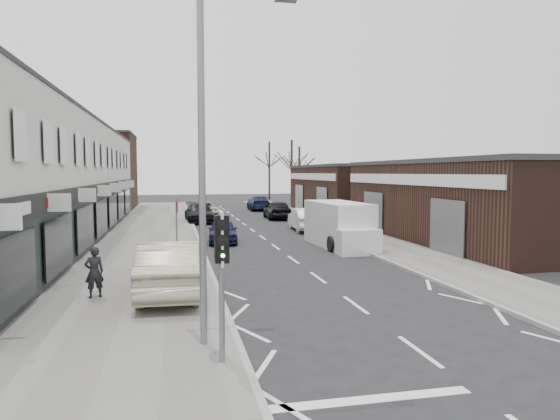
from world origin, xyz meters
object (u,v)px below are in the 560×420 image
street_lamp (210,144)px  parked_car_left_a (223,231)px  parked_car_left_c (204,209)px  parked_car_right_a (305,219)px  white_van (340,226)px  pedestrian (94,272)px  traffic_light (221,251)px  parked_car_right_c (259,203)px  sedan_on_pavement (170,268)px  parked_car_left_b (200,213)px  warning_sign (177,210)px  parked_car_right_b (277,210)px

street_lamp → parked_car_left_a: size_ratio=2.03×
parked_car_left_c → parked_car_right_a: (6.12, -12.47, 0.10)m
white_van → pedestrian: size_ratio=3.91×
parked_car_left_c → parked_car_right_a: size_ratio=1.03×
traffic_light → parked_car_right_c: bearing=79.4°
street_lamp → sedan_on_pavement: (-0.95, 4.83, -3.64)m
parked_car_left_a → parked_car_left_b: 12.02m
sedan_on_pavement → warning_sign: bearing=-90.4°
warning_sign → parked_car_right_b: warning_sign is taller
parked_car_left_c → parked_car_right_b: size_ratio=1.02×
parked_car_right_c → parked_car_right_b: bearing=92.0°
warning_sign → parked_car_right_c: 29.36m
parked_car_left_b → traffic_light: bearing=-95.3°
warning_sign → pedestrian: bearing=-108.2°
parked_car_left_a → parked_car_right_c: size_ratio=0.75×
white_van → parked_car_right_b: (-0.02, 16.40, -0.32)m
parked_car_left_b → parked_car_right_c: bearing=56.7°
white_van → street_lamp: bearing=-122.4°
parked_car_left_b → parked_car_right_a: size_ratio=1.11×
white_van → parked_car_left_b: 16.36m
sedan_on_pavement → parked_car_right_c: 37.09m
traffic_light → parked_car_left_b: 30.42m
sedan_on_pavement → parked_car_left_a: size_ratio=1.32×
parked_car_left_a → street_lamp: bearing=-91.5°
warning_sign → parked_car_right_c: size_ratio=0.51×
warning_sign → parked_car_left_a: (2.56, 4.34, -1.53)m
sedan_on_pavement → parked_car_left_b: sedan_on_pavement is taller
parked_car_left_c → white_van: bearing=-77.8°
pedestrian → parked_car_left_c: size_ratio=0.33×
warning_sign → sedan_on_pavement: bearing=-92.3°
warning_sign → sedan_on_pavement: 8.07m
warning_sign → pedestrian: warning_sign is taller
parked_car_left_c → traffic_light: bearing=-97.4°
street_lamp → parked_car_left_b: 29.42m
traffic_light → parked_car_left_a: 18.53m
warning_sign → parked_car_left_c: (2.54, 21.46, -1.53)m
warning_sign → white_van: 8.74m
pedestrian → warning_sign: bearing=-130.1°
warning_sign → traffic_light: bearing=-86.9°
traffic_light → parked_car_right_b: traffic_light is taller
parked_car_left_a → parked_car_right_b: size_ratio=0.83×
street_lamp → parked_car_left_a: street_lamp is taller
pedestrian → parked_car_left_a: pedestrian is taller
pedestrian → parked_car_left_b: size_ratio=0.30×
sedan_on_pavement → parked_car_right_b: bearing=-107.1°
street_lamp → warning_sign: 13.04m
traffic_light → sedan_on_pavement: bearing=100.1°
pedestrian → street_lamp: bearing=101.5°
warning_sign → street_lamp: bearing=-87.2°
warning_sign → white_van: size_ratio=0.43×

